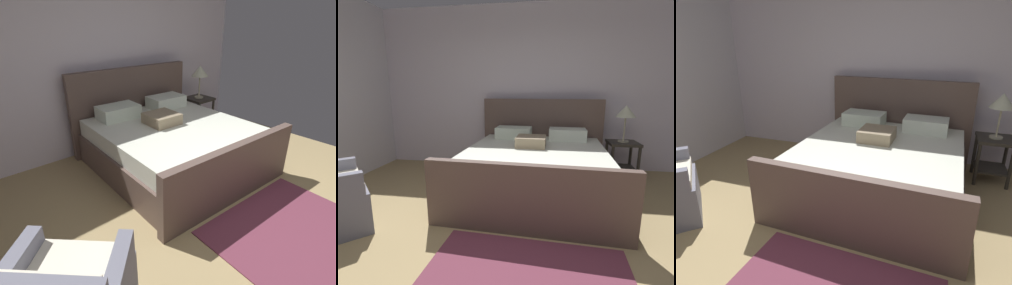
% 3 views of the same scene
% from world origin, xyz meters
% --- Properties ---
extents(wall_back, '(5.44, 0.12, 2.83)m').
position_xyz_m(wall_back, '(0.00, 3.11, 1.42)').
color(wall_back, silver).
rests_on(wall_back, ground).
extents(bed, '(2.13, 2.28, 1.25)m').
position_xyz_m(bed, '(0.22, 1.87, 0.35)').
color(bed, brown).
rests_on(bed, ground).
extents(nightstand_right, '(0.44, 0.44, 0.60)m').
position_xyz_m(nightstand_right, '(1.55, 2.58, 0.40)').
color(nightstand_right, '#2D2A24').
rests_on(nightstand_right, ground).
extents(table_lamp_right, '(0.29, 0.29, 0.57)m').
position_xyz_m(table_lamp_right, '(1.55, 2.58, 1.06)').
color(table_lamp_right, '#B7B293').
rests_on(table_lamp_right, nightstand_right).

